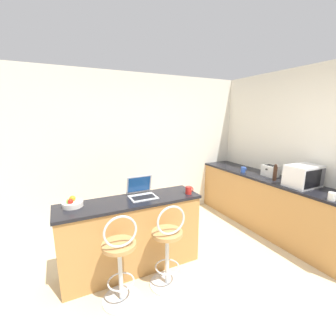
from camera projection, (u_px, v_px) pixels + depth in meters
The scene contains 14 objects.
ground_plane at pixel (218, 303), 2.31m from camera, with size 20.00×20.00×0.00m, color beige.
wall_back at pixel (140, 149), 4.07m from camera, with size 12.00×0.06×2.60m.
breakfast_bar at pixel (132, 235), 2.76m from camera, with size 1.69×0.48×0.91m.
counter_right at pixel (268, 203), 3.75m from camera, with size 0.59×2.85×0.91m.
bar_stool_near at pixel (120, 262), 2.23m from camera, with size 0.40×0.40×0.99m.
bar_stool_far at pixel (168, 249), 2.46m from camera, with size 0.40×0.40×0.99m.
laptop at pixel (141, 191), 2.77m from camera, with size 0.32×0.30×0.25m.
microwave at pixel (303, 176), 3.15m from camera, with size 0.47×0.33×0.30m.
toaster at pixel (270, 171), 3.69m from camera, with size 0.19×0.24×0.19m.
mug_red at pixel (189, 190), 2.86m from camera, with size 0.10×0.08×0.10m.
mug_blue at pixel (243, 170), 3.97m from camera, with size 0.10×0.08×0.09m.
fruit_bowl at pixel (72, 203), 2.46m from camera, with size 0.22×0.22×0.11m.
pepper_mill at pixel (275, 173), 3.44m from camera, with size 0.06×0.06×0.26m.
mug_white at pixel (332, 196), 2.64m from camera, with size 0.10×0.08×0.10m.
Camera 1 is at (-1.32, -1.51, 1.88)m, focal length 24.00 mm.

